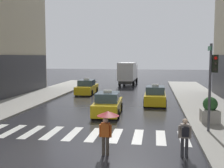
{
  "coord_description": "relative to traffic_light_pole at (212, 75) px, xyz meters",
  "views": [
    {
      "loc": [
        3.83,
        -11.61,
        4.27
      ],
      "look_at": [
        0.83,
        8.0,
        2.3
      ],
      "focal_mm": 44.81,
      "sensor_mm": 36.0,
      "label": 1
    }
  ],
  "objects": [
    {
      "name": "crosswalk_markings",
      "position": [
        -6.91,
        -1.1,
        -3.25
      ],
      "size": [
        11.3,
        2.8,
        0.01
      ],
      "color": "silver",
      "rests_on": "ground"
    },
    {
      "name": "taxi_third",
      "position": [
        -10.67,
        14.94,
        -2.53
      ],
      "size": [
        1.95,
        4.55,
        1.8
      ],
      "color": "yellow",
      "rests_on": "ground"
    },
    {
      "name": "pedestrian_with_umbrella",
      "position": [
        -5.06,
        -4.13,
        -1.74
      ],
      "size": [
        0.96,
        0.96,
        1.94
      ],
      "color": "#473D33",
      "rests_on": "ground"
    },
    {
      "name": "traffic_light_pole",
      "position": [
        0.0,
        0.0,
        0.0
      ],
      "size": [
        0.44,
        0.84,
        4.8
      ],
      "color": "#47474C",
      "rests_on": "curb_right"
    },
    {
      "name": "ground_plane",
      "position": [
        -6.91,
        -4.1,
        -3.26
      ],
      "size": [
        160.0,
        160.0,
        0.0
      ],
      "primitive_type": "plane",
      "color": "#26262B"
    },
    {
      "name": "pedestrian_with_backpack",
      "position": [
        -1.78,
        -3.84,
        -2.29
      ],
      "size": [
        0.55,
        0.43,
        1.65
      ],
      "color": "#333338",
      "rests_on": "ground"
    },
    {
      "name": "taxi_second",
      "position": [
        -3.0,
        9.25,
        -2.53
      ],
      "size": [
        1.97,
        4.56,
        1.8
      ],
      "color": "yellow",
      "rests_on": "ground"
    },
    {
      "name": "box_truck",
      "position": [
        -7.0,
        25.5,
        -1.41
      ],
      "size": [
        2.45,
        7.6,
        3.35
      ],
      "color": "#2D2D2D",
      "rests_on": "ground"
    },
    {
      "name": "planter_near_corner",
      "position": [
        0.38,
        2.22,
        -2.38
      ],
      "size": [
        1.1,
        1.1,
        1.6
      ],
      "color": "#A8A399",
      "rests_on": "curb_right"
    },
    {
      "name": "taxi_lead",
      "position": [
        -6.46,
        4.34,
        -2.53
      ],
      "size": [
        2.05,
        4.6,
        1.8
      ],
      "color": "yellow",
      "rests_on": "ground"
    }
  ]
}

